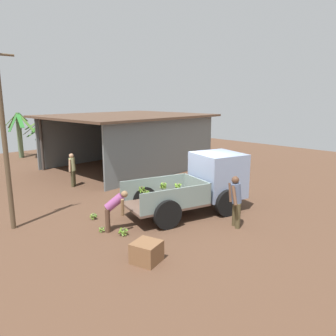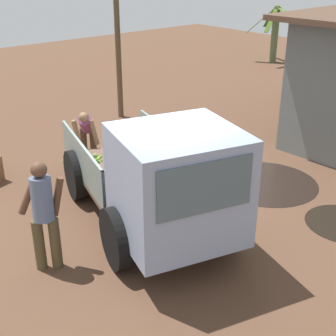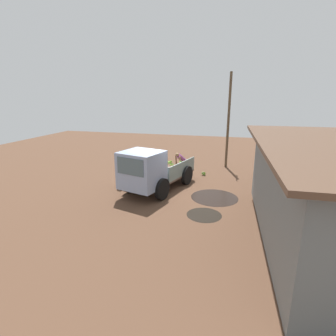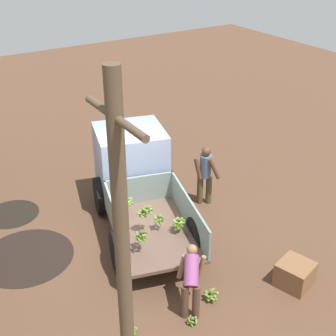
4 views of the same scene
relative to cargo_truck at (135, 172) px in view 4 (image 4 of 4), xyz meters
name	(u,v)px [view 4 (image 4 of 4)]	position (x,y,z in m)	size (l,w,h in m)	color
ground	(128,229)	(-0.67, 0.60, -1.12)	(36.00, 36.00, 0.00)	brown
mud_patch_0	(27,257)	(-0.37, 3.04, -1.11)	(2.11, 2.11, 0.01)	black
mud_patch_1	(12,214)	(1.54, 2.81, -1.11)	(1.36, 1.36, 0.01)	black
cargo_truck	(135,172)	(0.00, 0.00, 0.00)	(4.67, 2.86, 2.11)	brown
utility_pole	(127,322)	(-5.87, 3.27, 1.87)	(1.04, 0.15, 5.80)	brown
person_foreground_visitor	(205,173)	(-0.73, -1.69, -0.17)	(0.62, 0.63, 1.70)	#4E4228
person_worker_loading	(191,279)	(-3.66, 0.81, -0.36)	(0.76, 0.72, 1.29)	#523628
banana_bunch_on_ground_0	(192,320)	(-4.02, 1.01, -1.02)	(0.23, 0.23, 0.18)	brown
banana_bunch_on_ground_1	(130,330)	(-3.62, 2.13, -1.00)	(0.26, 0.26, 0.21)	brown
banana_bunch_on_ground_2	(211,295)	(-3.70, 0.33, -0.98)	(0.32, 0.31, 0.24)	brown
wooden_crate_0	(295,274)	(-4.27, -1.41, -0.85)	(0.66, 0.66, 0.53)	brown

